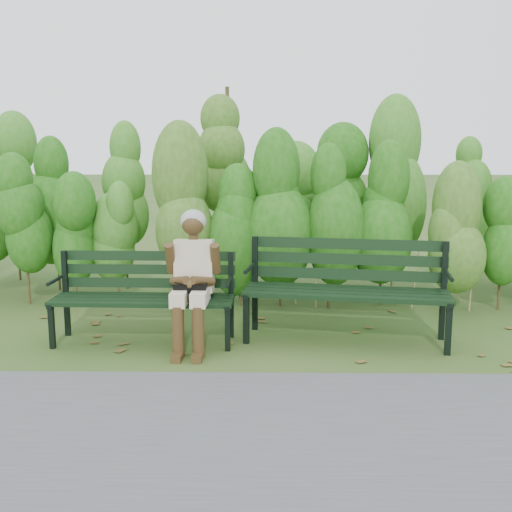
{
  "coord_description": "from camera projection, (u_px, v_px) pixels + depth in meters",
  "views": [
    {
      "loc": [
        0.09,
        -5.56,
        1.79
      ],
      "look_at": [
        0.0,
        0.35,
        0.75
      ],
      "focal_mm": 42.0,
      "sensor_mm": 36.0,
      "label": 1
    }
  ],
  "objects": [
    {
      "name": "bench_left",
      "position": [
        145.0,
        289.0,
        5.66
      ],
      "size": [
        1.7,
        0.59,
        0.84
      ],
      "color": "black",
      "rests_on": "ground"
    },
    {
      "name": "bench_right",
      "position": [
        346.0,
        281.0,
        5.71
      ],
      "size": [
        1.98,
        0.92,
        0.95
      ],
      "color": "black",
      "rests_on": "ground"
    },
    {
      "name": "hedge_band",
      "position": [
        258.0,
        194.0,
        7.4
      ],
      "size": [
        11.04,
        1.67,
        2.42
      ],
      "color": "#47381E",
      "rests_on": "ground"
    },
    {
      "name": "leaf_litter",
      "position": [
        248.0,
        340.0,
        5.74
      ],
      "size": [
        6.02,
        2.06,
        0.01
      ],
      "color": "brown",
      "rests_on": "ground"
    },
    {
      "name": "footpath",
      "position": [
        250.0,
        450.0,
        3.62
      ],
      "size": [
        60.0,
        2.5,
        0.01
      ],
      "primitive_type": "cube",
      "color": "#474749",
      "rests_on": "ground"
    },
    {
      "name": "seated_woman",
      "position": [
        192.0,
        272.0,
        5.44
      ],
      "size": [
        0.51,
        0.74,
        1.26
      ],
      "color": "beige",
      "rests_on": "ground"
    },
    {
      "name": "ground",
      "position": [
        255.0,
        339.0,
        5.78
      ],
      "size": [
        80.0,
        80.0,
        0.0
      ],
      "primitive_type": "plane",
      "color": "#2C531A"
    }
  ]
}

